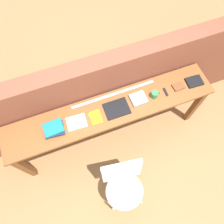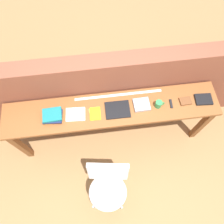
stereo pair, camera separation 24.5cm
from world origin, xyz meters
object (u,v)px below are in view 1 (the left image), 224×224
Objects in this scene: magazine_cycling at (77,122)px; book_repair_rightmost at (194,81)px; pamphlet_pile_colourful at (96,117)px; book_open_centre at (117,109)px; multitool_folded at (166,92)px; chair_white_moulded at (123,184)px; leather_journal_brown at (178,87)px; book_stack_leftmost at (54,129)px; mug at (155,95)px.

book_repair_rightmost is at bearing 3.76° from magazine_cycling.
book_repair_rightmost is at bearing 1.04° from pamphlet_pile_colourful.
multitool_folded is at bearing 0.70° from book_open_centre.
chair_white_moulded is 5.34× the size of pamphlet_pile_colourful.
leather_journal_brown is (0.79, 0.01, 0.00)m from book_open_centre.
book_stack_leftmost is 1.35m from multitool_folded.
book_open_centre is at bearing 74.92° from chair_white_moulded.
multitool_folded is (0.88, 0.02, 0.00)m from pamphlet_pile_colourful.
chair_white_moulded is 0.83m from pamphlet_pile_colourful.
book_repair_rightmost is (1.74, 0.01, -0.03)m from book_stack_leftmost.
multitool_folded reaches higher than pamphlet_pile_colourful.
book_stack_leftmost is 1.71× the size of leather_journal_brown.
multitool_folded is (1.10, -0.00, -0.00)m from magazine_cycling.
book_stack_leftmost is 2.02× the size of mug.
book_stack_leftmost is 1.20m from mug.
book_open_centre is at bearing 3.32° from pamphlet_pile_colourful.
pamphlet_pile_colourful is at bearing -179.05° from mug.
magazine_cycling is 1.96× the size of mug.
mug is at bearing 0.09° from book_stack_leftmost.
mug is 0.54m from book_repair_rightmost.
leather_journal_brown is at bearing 2.83° from mug.
book_repair_rightmost is (1.01, 0.01, 0.00)m from book_open_centre.
magazine_cycling is 0.48m from book_open_centre.
mug is 1.00× the size of multitool_folded.
book_open_centre is (0.48, -0.00, 0.00)m from magazine_cycling.
book_open_centre is 2.53× the size of mug.
pamphlet_pile_colourful is 1.27m from book_repair_rightmost.
book_stack_leftmost is 0.80× the size of book_open_centre.
leather_journal_brown is (1.52, 0.02, -0.03)m from book_stack_leftmost.
leather_journal_brown reaches higher than chair_white_moulded.
book_stack_leftmost is 2.02× the size of multitool_folded.
multitool_folded is (0.15, 0.00, -0.04)m from mug.
pamphlet_pile_colourful is 0.26m from book_open_centre.
book_repair_rightmost reaches higher than pamphlet_pile_colourful.
leather_journal_brown is (1.00, 0.77, 0.37)m from chair_white_moulded.
multitool_folded reaches higher than chair_white_moulded.
book_open_centre is at bearing 3.38° from magazine_cycling.
chair_white_moulded is at bearing -131.74° from mug.
book_open_centre is at bearing 178.24° from leather_journal_brown.
pamphlet_pile_colourful is at bearing -178.96° from multitool_folded.
magazine_cycling is 0.77× the size of book_open_centre.
book_stack_leftmost reaches higher than chair_white_moulded.
magazine_cycling is 1.12× the size of book_repair_rightmost.
chair_white_moulded is at bearing -137.43° from multitool_folded.
magazine_cycling is at bearing 1.30° from book_stack_leftmost.
pamphlet_pile_colourful is 1.52× the size of multitool_folded.
leather_journal_brown is at bearing 4.07° from multitool_folded.
leather_journal_brown is (0.32, 0.02, -0.03)m from mug.
book_repair_rightmost reaches higher than leather_journal_brown.
book_repair_rightmost reaches higher than multitool_folded.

